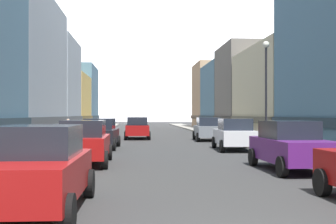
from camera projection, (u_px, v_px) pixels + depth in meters
name	position (u px, v px, depth m)	size (l,w,h in m)	color
sidewalk_left	(85.00, 136.00, 40.06)	(2.50, 100.00, 0.15)	gray
sidewalk_right	(223.00, 136.00, 40.97)	(2.50, 100.00, 0.15)	gray
storefront_left_3	(40.00, 89.00, 42.59)	(7.01, 9.39, 9.16)	#99A5B2
storefront_left_4	(57.00, 104.00, 52.97)	(7.45, 10.60, 6.71)	#D8B259
storefront_left_5	(67.00, 98.00, 63.87)	(8.45, 10.67, 8.89)	slate
storefront_right_2	(289.00, 95.00, 36.74)	(6.92, 12.91, 7.50)	beige
storefront_right_3	(257.00, 91.00, 48.17)	(8.02, 9.29, 9.40)	#66605B
storefront_right_4	(242.00, 98.00, 58.69)	(9.78, 11.29, 8.61)	slate
storefront_right_5	(223.00, 97.00, 69.16)	(8.70, 9.52, 9.85)	tan
car_left_0	(36.00, 168.00, 9.21)	(2.09, 4.41, 1.78)	#9E1111
car_left_1	(84.00, 142.00, 17.91)	(2.09, 4.41, 1.78)	#9E1111
car_left_2	(100.00, 133.00, 26.22)	(2.22, 4.47, 1.78)	black
car_right_1	(290.00, 145.00, 16.04)	(2.13, 4.43, 1.78)	#591E72
car_right_2	(234.00, 134.00, 25.13)	(2.25, 4.48, 1.78)	silver
car_right_3	(208.00, 129.00, 34.25)	(2.23, 4.48, 1.78)	slate
car_driving_0	(137.00, 128.00, 37.36)	(2.06, 4.40, 1.78)	slate
car_driving_1	(137.00, 128.00, 36.65)	(2.06, 4.40, 1.78)	#9E1111
pedestrian_0	(68.00, 132.00, 29.92)	(0.36, 0.36, 1.57)	maroon
streetlamp_right	(266.00, 78.00, 24.36)	(0.36, 0.36, 5.86)	black
mountain_backdrop	(177.00, 8.00, 266.92)	(295.25, 295.25, 131.16)	white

